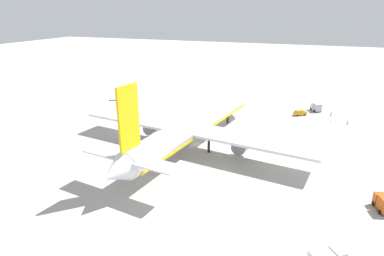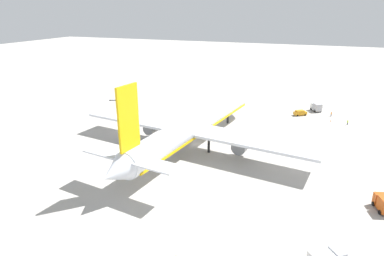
% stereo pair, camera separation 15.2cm
% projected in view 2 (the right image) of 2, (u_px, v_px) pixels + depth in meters
% --- Properties ---
extents(ground_plane, '(600.00, 600.00, 0.00)m').
position_uv_depth(ground_plane, '(198.00, 145.00, 94.79)').
color(ground_plane, '#ADA8A0').
extents(airliner, '(73.70, 69.14, 23.18)m').
position_uv_depth(airliner, '(195.00, 125.00, 91.46)').
color(airliner, silver).
rests_on(airliner, ground).
extents(service_truck_0, '(5.14, 4.39, 3.17)m').
position_uv_depth(service_truck_0, '(316.00, 107.00, 125.19)').
color(service_truck_0, white).
rests_on(service_truck_0, ground).
extents(service_van, '(4.21, 4.90, 1.97)m').
position_uv_depth(service_van, '(300.00, 113.00, 120.41)').
color(service_van, orange).
rests_on(service_van, ground).
extents(baggage_cart_0, '(2.30, 3.60, 0.40)m').
position_uv_depth(baggage_cart_0, '(113.00, 100.00, 140.47)').
color(baggage_cart_0, gray).
rests_on(baggage_cart_0, ground).
extents(ground_worker_1, '(0.48, 0.48, 1.74)m').
position_uv_depth(ground_worker_1, '(348.00, 122.00, 110.67)').
color(ground_worker_1, '#3F3F47').
rests_on(ground_worker_1, ground).
extents(ground_worker_3, '(0.54, 0.54, 1.77)m').
position_uv_depth(ground_worker_3, '(331.00, 114.00, 119.29)').
color(ground_worker_3, '#3F3F47').
rests_on(ground_worker_3, ground).
extents(traffic_cone_0, '(0.36, 0.36, 0.55)m').
position_uv_depth(traffic_cone_0, '(331.00, 121.00, 114.22)').
color(traffic_cone_0, orange).
rests_on(traffic_cone_0, ground).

